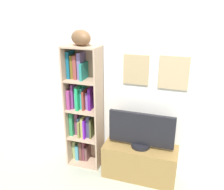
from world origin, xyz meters
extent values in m
cube|color=silver|center=(0.00, 1.13, 1.22)|extent=(4.80, 0.06, 2.44)
cube|color=tan|center=(-0.11, 1.09, 1.29)|extent=(0.29, 0.02, 0.34)
cube|color=gray|center=(-0.11, 1.09, 1.29)|extent=(0.24, 0.01, 0.29)
cube|color=tan|center=(0.31, 1.09, 1.28)|extent=(0.32, 0.02, 0.37)
cube|color=tan|center=(0.31, 1.09, 1.28)|extent=(0.27, 0.01, 0.32)
cube|color=tan|center=(-0.92, 0.96, 0.77)|extent=(0.02, 0.27, 1.54)
cube|color=tan|center=(-0.52, 0.96, 0.77)|extent=(0.02, 0.27, 1.54)
cube|color=tan|center=(-0.72, 1.10, 0.77)|extent=(0.43, 0.01, 1.54)
cube|color=tan|center=(-0.72, 0.96, 0.01)|extent=(0.39, 0.26, 0.02)
cube|color=tan|center=(-0.72, 0.96, 0.39)|extent=(0.39, 0.26, 0.02)
cube|color=tan|center=(-0.72, 0.96, 0.76)|extent=(0.39, 0.26, 0.02)
cube|color=tan|center=(-0.72, 0.96, 1.14)|extent=(0.39, 0.26, 0.02)
cube|color=tan|center=(-0.72, 0.96, 1.53)|extent=(0.39, 0.26, 0.02)
cube|color=#92A462|center=(-0.89, 1.02, 0.15)|extent=(0.04, 0.14, 0.26)
cube|color=teal|center=(-0.84, 1.01, 0.13)|extent=(0.04, 0.16, 0.21)
cube|color=brown|center=(-0.79, 1.02, 0.15)|extent=(0.04, 0.15, 0.26)
cube|color=brown|center=(-0.75, 1.02, 0.17)|extent=(0.03, 0.14, 0.30)
cube|color=brown|center=(-0.72, 1.02, 0.12)|extent=(0.03, 0.14, 0.20)
cube|color=#2C8954|center=(-0.89, 1.00, 0.55)|extent=(0.04, 0.19, 0.31)
cube|color=#7C3957|center=(-0.83, 1.02, 0.55)|extent=(0.04, 0.14, 0.31)
cube|color=#4781C6|center=(-0.80, 1.01, 0.51)|extent=(0.02, 0.15, 0.24)
cube|color=olive|center=(-0.77, 0.98, 0.50)|extent=(0.03, 0.21, 0.21)
cube|color=tan|center=(-0.73, 0.99, 0.53)|extent=(0.03, 0.19, 0.26)
cube|color=purple|center=(-0.70, 0.98, 0.52)|extent=(0.02, 0.21, 0.24)
cube|color=#3E3E62|center=(-0.66, 1.01, 0.54)|extent=(0.04, 0.16, 0.29)
cube|color=#4D552B|center=(-0.63, 1.00, 0.52)|extent=(0.02, 0.18, 0.26)
cube|color=#98397B|center=(-0.89, 0.98, 0.89)|extent=(0.04, 0.22, 0.24)
cube|color=#773278|center=(-0.85, 1.00, 0.92)|extent=(0.03, 0.18, 0.31)
cube|color=#5EC0AC|center=(-0.81, 1.01, 0.91)|extent=(0.04, 0.16, 0.28)
cube|color=#1CA25C|center=(-0.77, 0.98, 0.91)|extent=(0.03, 0.22, 0.28)
cube|color=#36B2AC|center=(-0.74, 1.01, 0.90)|extent=(0.03, 0.16, 0.26)
cube|color=brown|center=(-0.71, 1.00, 0.89)|extent=(0.03, 0.19, 0.24)
cube|color=#8A64B1|center=(-0.68, 1.02, 0.88)|extent=(0.03, 0.14, 0.21)
cube|color=#541680|center=(-0.64, 1.01, 0.91)|extent=(0.03, 0.16, 0.27)
cube|color=#135F7C|center=(-0.89, 1.01, 1.31)|extent=(0.04, 0.17, 0.32)
cube|color=brown|center=(-0.85, 1.01, 1.29)|extent=(0.03, 0.16, 0.28)
cube|color=brown|center=(-0.80, 1.01, 1.29)|extent=(0.04, 0.17, 0.28)
cube|color=#7160A0|center=(-0.75, 1.01, 1.30)|extent=(0.04, 0.16, 0.31)
cube|color=teal|center=(-0.71, 0.99, 1.24)|extent=(0.03, 0.20, 0.20)
ellipsoid|color=brown|center=(-0.72, 0.96, 1.63)|extent=(0.32, 0.28, 0.18)
cube|color=olive|center=(0.01, 0.92, 0.20)|extent=(0.86, 0.36, 0.41)
cube|color=brown|center=(0.01, 0.75, 0.20)|extent=(0.77, 0.01, 0.26)
cylinder|color=black|center=(0.01, 0.92, 0.43)|extent=(0.22, 0.22, 0.04)
cube|color=black|center=(0.01, 0.92, 0.64)|extent=(0.76, 0.04, 0.39)
cube|color=#2D3645|center=(0.01, 0.91, 0.64)|extent=(0.72, 0.01, 0.35)
camera|label=1|loc=(0.49, -1.55, 1.97)|focal=39.34mm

